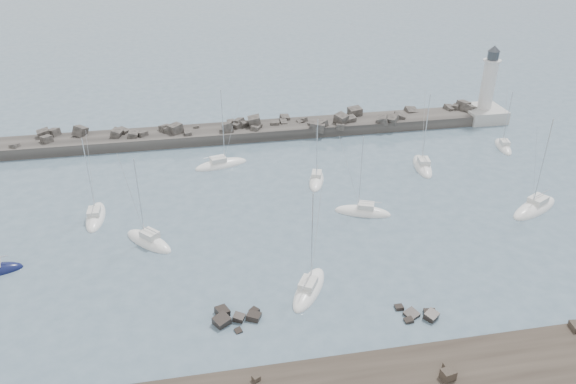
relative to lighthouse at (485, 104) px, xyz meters
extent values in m
plane|color=slate|center=(-47.00, -38.00, -3.09)|extent=(400.00, 400.00, 0.00)
cube|color=#2A221D|center=(-33.23, -57.47, -2.50)|extent=(0.75, 0.90, 0.49)
cube|color=#2A221D|center=(-33.70, -58.47, -2.28)|extent=(1.37, 1.22, 0.92)
cube|color=#2A221D|center=(-50.42, -55.60, -2.49)|extent=(0.83, 0.81, 0.51)
cube|color=black|center=(-49.56, -47.17, -3.05)|extent=(1.84, 1.75, 1.19)
cube|color=black|center=(-51.06, -47.14, -2.91)|extent=(1.48, 1.48, 1.27)
cube|color=black|center=(-52.80, -47.38, -2.86)|extent=(2.00, 2.18, 1.70)
cube|color=black|center=(-51.28, -48.75, -3.06)|extent=(0.91, 0.94, 0.59)
cube|color=black|center=(-49.33, -46.22, -3.09)|extent=(1.28, 1.24, 0.86)
cube|color=black|center=(-52.63, -45.90, -2.92)|extent=(1.71, 1.76, 1.10)
cube|color=black|center=(-31.66, -49.90, -3.14)|extent=(1.43, 1.46, 1.19)
cube|color=black|center=(-34.17, -50.47, -3.10)|extent=(1.03, 0.81, 0.79)
cube|color=black|center=(-31.81, -50.44, -3.01)|extent=(1.77, 1.91, 1.59)
cube|color=black|center=(-34.45, -48.38, -3.02)|extent=(0.91, 0.97, 0.64)
cube|color=black|center=(-33.57, -49.63, -3.16)|extent=(1.78, 1.85, 1.25)
cube|color=#322F2D|center=(-54.50, 0.00, -2.89)|extent=(115.00, 6.00, 3.20)
cube|color=#322F2D|center=(-45.20, 0.27, -0.88)|extent=(2.17, 1.99, 1.75)
cube|color=#322F2D|center=(-82.28, -1.80, -1.28)|extent=(1.73, 1.84, 1.40)
cube|color=#322F2D|center=(-33.32, -1.10, -1.44)|extent=(1.30, 1.19, 1.14)
cube|color=#322F2D|center=(-72.49, 1.47, -0.64)|extent=(2.80, 2.76, 2.45)
cube|color=#322F2D|center=(-39.49, 0.28, -1.40)|extent=(1.66, 1.50, 1.21)
cube|color=#322F2D|center=(-58.52, 1.04, -1.07)|extent=(2.37, 2.49, 1.77)
cube|color=#322F2D|center=(-28.42, -2.58, -1.47)|extent=(1.85, 1.85, 1.26)
cube|color=#322F2D|center=(-20.51, -2.10, -1.05)|extent=(2.72, 2.41, 2.20)
cube|color=#322F2D|center=(-3.53, 1.48, -0.89)|extent=(2.95, 2.71, 2.49)
cube|color=#322F2D|center=(-57.27, -0.61, -1.58)|extent=(1.50, 1.45, 1.00)
cube|color=#322F2D|center=(-17.71, -0.91, -1.49)|extent=(1.58, 1.76, 1.37)
cube|color=#322F2D|center=(-34.83, 0.70, -1.38)|extent=(1.55, 1.67, 1.47)
cube|color=#322F2D|center=(-78.39, 1.75, -0.80)|extent=(2.46, 2.14, 1.96)
cube|color=#322F2D|center=(-31.75, -1.91, -1.18)|extent=(2.90, 2.61, 2.17)
cube|color=#322F2D|center=(-24.34, 2.28, -0.78)|extent=(2.65, 2.44, 1.91)
cube|color=#322F2D|center=(-16.90, -0.72, -1.12)|extent=(2.69, 2.38, 1.90)
cube|color=#322F2D|center=(-37.96, 0.83, -1.43)|extent=(1.42, 1.75, 1.53)
cube|color=#322F2D|center=(-42.72, -0.56, -1.17)|extent=(1.69, 2.06, 1.89)
cube|color=#322F2D|center=(-34.18, 0.77, -1.05)|extent=(1.44, 1.38, 1.11)
cube|color=#322F2D|center=(-32.47, -2.26, -1.24)|extent=(3.20, 2.82, 1.98)
cube|color=#322F2D|center=(-43.14, 0.02, -0.53)|extent=(2.50, 2.18, 2.47)
cube|color=#322F2D|center=(-44.35, 0.80, -1.05)|extent=(1.66, 1.44, 0.98)
cube|color=#322F2D|center=(-57.62, 0.06, -0.92)|extent=(2.31, 1.85, 1.73)
cube|color=#322F2D|center=(-56.67, -0.35, -0.89)|extent=(3.03, 2.89, 2.47)
cube|color=#322F2D|center=(-45.77, 0.75, -0.89)|extent=(2.57, 2.43, 2.23)
cube|color=#322F2D|center=(-13.52, 2.16, -1.42)|extent=(2.48, 2.37, 2.03)
cube|color=#322F2D|center=(-4.79, 1.60, -0.89)|extent=(1.93, 1.73, 1.56)
cube|color=#322F2D|center=(-77.54, -0.53, -1.01)|extent=(2.31, 2.37, 1.67)
cube|color=#322F2D|center=(-18.91, -1.85, -1.01)|extent=(3.23, 3.17, 1.80)
cube|color=#322F2D|center=(-43.26, -1.60, -1.25)|extent=(2.00, 1.86, 1.51)
cube|color=#322F2D|center=(-76.97, 2.36, -1.15)|extent=(2.69, 2.67, 2.09)
cube|color=#322F2D|center=(-37.41, 2.45, -1.36)|extent=(1.82, 1.93, 1.75)
cube|color=#322F2D|center=(-47.07, 2.44, -1.24)|extent=(1.46, 1.48, 0.86)
cube|color=#322F2D|center=(-63.84, -0.71, -1.20)|extent=(1.97, 2.04, 1.91)
cube|color=#322F2D|center=(-46.37, -0.28, -0.96)|extent=(1.56, 1.56, 1.11)
cube|color=#322F2D|center=(-6.01, 1.87, -1.38)|extent=(2.29, 2.43, 1.98)
cube|color=#322F2D|center=(-27.93, -1.14, -0.77)|extent=(2.82, 3.09, 2.55)
cube|color=#322F2D|center=(-2.83, 0.27, -0.81)|extent=(2.80, 2.40, 2.03)
cube|color=#322F2D|center=(-62.22, -0.71, -1.12)|extent=(1.95, 2.00, 1.20)
cube|color=#322F2D|center=(-54.71, -1.71, -1.27)|extent=(1.34, 1.39, 1.08)
cube|color=#322F2D|center=(-65.64, 1.36, -1.31)|extent=(2.70, 2.49, 1.97)
cube|color=#322F2D|center=(-53.19, 1.11, -1.40)|extent=(1.03, 1.07, 1.11)
cube|color=#322F2D|center=(-26.13, -0.67, -0.96)|extent=(2.23, 1.99, 1.45)
cube|color=#322F2D|center=(-48.02, -1.28, -0.68)|extent=(2.13, 2.06, 2.23)
cube|color=#322F2D|center=(-66.48, -0.11, -0.94)|extent=(2.39, 2.37, 1.95)
cube|color=#A5A6A1|center=(0.00, 0.00, -2.29)|extent=(7.00, 7.00, 3.00)
cylinder|color=silver|center=(0.00, 0.00, 3.71)|extent=(2.50, 2.50, 9.00)
cylinder|color=silver|center=(0.00, 0.00, 8.13)|extent=(3.20, 3.20, 0.25)
cylinder|color=#373C42|center=(0.00, 0.00, 9.01)|extent=(2.00, 2.00, 1.60)
cone|color=#373C42|center=(0.00, 0.00, 10.31)|extent=(2.20, 2.20, 1.00)
ellipsoid|color=white|center=(-67.60, -23.80, -3.04)|extent=(2.51, 7.68, 2.01)
cube|color=silver|center=(-67.61, -24.18, -1.86)|extent=(1.58, 2.17, 0.66)
cylinder|color=silver|center=(-67.59, -23.19, 2.97)|extent=(0.11, 0.11, 10.31)
cylinder|color=silver|center=(-67.62, -24.72, -1.25)|extent=(0.15, 3.06, 0.09)
ellipsoid|color=white|center=(-50.00, -10.98, -3.04)|extent=(8.83, 4.59, 2.04)
cube|color=silver|center=(-50.41, -11.08, -1.87)|extent=(2.71, 2.23, 0.62)
cylinder|color=silver|center=(-49.34, -10.82, 3.53)|extent=(0.11, 0.11, 11.41)
cylinder|color=silver|center=(-50.98, -11.23, -1.30)|extent=(3.30, 0.91, 0.09)
ellipsoid|color=white|center=(-60.49, -31.11, -3.04)|extent=(6.91, 7.21, 2.22)
cube|color=silver|center=(-60.23, -31.39, -1.70)|extent=(2.58, 2.61, 0.79)
cylinder|color=silver|center=(-60.90, -30.66, 3.05)|extent=(0.14, 0.14, 10.29)
cylinder|color=silver|center=(-59.87, -31.78, -0.97)|extent=(2.15, 2.32, 0.11)
ellipsoid|color=white|center=(-36.45, -18.95, -3.04)|extent=(4.11, 7.19, 1.82)
cube|color=silver|center=(-36.35, -18.62, -1.97)|extent=(1.90, 2.25, 0.60)
cylinder|color=silver|center=(-36.62, -19.47, 2.37)|extent=(0.10, 0.10, 9.27)
cylinder|color=silver|center=(-36.20, -18.16, -1.41)|extent=(0.91, 2.64, 0.09)
ellipsoid|color=white|center=(-43.05, -43.82, -3.04)|extent=(6.24, 8.16, 2.11)
cube|color=silver|center=(-43.26, -44.16, -1.80)|extent=(2.54, 2.75, 0.70)
cylinder|color=silver|center=(-42.73, -43.27, 3.27)|extent=(0.12, 0.12, 10.82)
cylinder|color=silver|center=(-43.55, -44.64, -1.15)|extent=(1.73, 2.80, 0.10)
ellipsoid|color=white|center=(-32.42, -29.07, -3.04)|extent=(7.90, 4.99, 2.02)
cube|color=silver|center=(-32.06, -29.21, -1.85)|extent=(2.53, 2.20, 0.67)
cylinder|color=silver|center=(-32.98, -28.84, 2.92)|extent=(0.11, 0.11, 10.22)
cylinder|color=silver|center=(-31.57, -29.40, -1.23)|extent=(2.85, 1.21, 0.10)
ellipsoid|color=white|center=(-19.08, -17.35, -3.04)|extent=(3.73, 8.25, 2.16)
cube|color=silver|center=(-19.15, -17.75, -1.76)|extent=(1.94, 2.46, 0.73)
cylinder|color=silver|center=(-18.98, -16.73, 3.24)|extent=(0.13, 0.13, 10.73)
cylinder|color=silver|center=(-19.24, -18.29, -1.08)|extent=(0.62, 3.15, 0.10)
ellipsoid|color=white|center=(-9.13, -32.37, -3.04)|extent=(9.39, 6.71, 2.31)
cube|color=silver|center=(-8.73, -32.16, -1.69)|extent=(3.11, 2.81, 0.73)
cylinder|color=silver|center=(-9.78, -32.71, 4.09)|extent=(0.13, 0.13, 12.31)
cylinder|color=silver|center=(-8.16, -31.87, -1.01)|extent=(3.29, 1.77, 0.10)
ellipsoid|color=white|center=(-2.83, -12.76, -3.04)|extent=(3.31, 6.77, 1.86)
cube|color=silver|center=(-2.90, -13.07, -1.92)|extent=(1.65, 2.05, 0.65)
cylinder|color=silver|center=(-2.72, -12.25, 2.13)|extent=(0.11, 0.11, 8.76)
cylinder|color=silver|center=(-2.99, -13.52, -1.32)|extent=(0.63, 2.56, 0.09)
camera|label=1|loc=(-54.12, -90.96, 35.60)|focal=35.00mm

